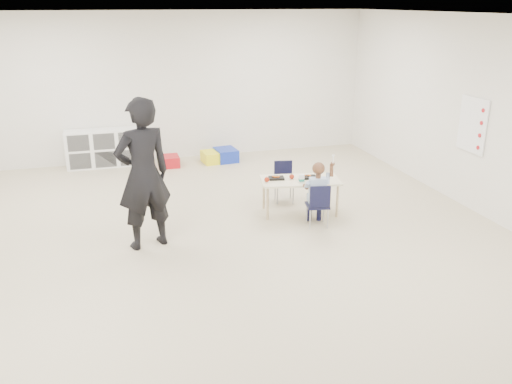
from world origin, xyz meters
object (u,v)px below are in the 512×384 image
object	(u,v)px
chair_near	(317,205)
cubby_shelf	(105,148)
child	(318,192)
adult	(143,174)
table	(300,196)

from	to	relation	value
chair_near	cubby_shelf	distance (m)	4.69
child	cubby_shelf	distance (m)	4.69
chair_near	adult	world-z (taller)	adult
child	cubby_shelf	xyz separation A→B (m)	(-2.74, 3.80, -0.14)
child	cubby_shelf	world-z (taller)	child
child	table	bearing A→B (deg)	106.63
child	adult	xyz separation A→B (m)	(-2.32, -0.01, 0.46)
child	adult	size ratio (longest dim) A/B	0.51
table	cubby_shelf	size ratio (longest dim) A/B	0.86
adult	cubby_shelf	bearing A→B (deg)	-100.58
cubby_shelf	adult	world-z (taller)	adult
chair_near	child	bearing A→B (deg)	0.00
table	cubby_shelf	world-z (taller)	cubby_shelf
table	chair_near	size ratio (longest dim) A/B	1.95
table	cubby_shelf	distance (m)	4.24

